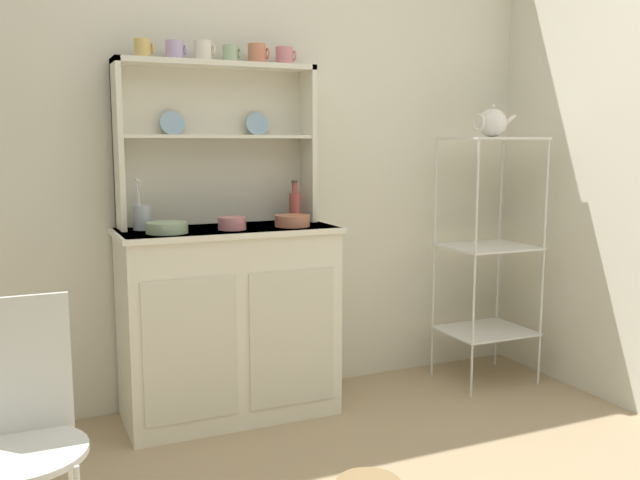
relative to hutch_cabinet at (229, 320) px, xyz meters
The scene contains 17 objects.
wall_back 0.85m from the hutch_cabinet, 60.02° to the left, with size 3.84×0.05×2.50m, color silver.
hutch_cabinet is the anchor object (origin of this frame).
hutch_shelf_unit 0.88m from the hutch_cabinet, 90.00° to the left, with size 0.92×0.18×0.75m.
bakers_rack 1.43m from the hutch_cabinet, ahead, with size 0.45×0.38×1.30m.
wire_chair 1.38m from the hutch_cabinet, 131.20° to the right, with size 0.36×0.36×0.85m.
cup_gold_0 1.27m from the hutch_cabinet, 159.63° to the left, with size 0.08×0.07×0.08m.
cup_lilac_1 1.24m from the hutch_cabinet, 147.16° to the left, with size 0.09×0.08×0.08m.
cup_cream_2 1.23m from the hutch_cabinet, 116.34° to the left, with size 0.09×0.08×0.09m.
cup_sage_3 1.22m from the hutch_cabinet, 61.34° to the left, with size 0.08×0.07×0.08m.
cup_terracotta_4 1.24m from the hutch_cabinet, 32.02° to the left, with size 0.10×0.08×0.09m.
cup_rose_5 1.27m from the hutch_cabinet, 20.24° to the left, with size 0.10×0.08×0.08m.
bowl_mixing_large 0.54m from the hutch_cabinet, 165.73° to the right, with size 0.18×0.18×0.05m, color #9EB78E.
bowl_floral_medium 0.46m from the hutch_cabinet, 90.00° to the right, with size 0.12×0.12×0.06m, color #D17A84.
bowl_cream_small 0.55m from the hutch_cabinet, 14.27° to the right, with size 0.16×0.16×0.05m, color #C67556.
jam_bottle 0.63m from the hutch_cabinet, 13.30° to the left, with size 0.06×0.06×0.20m.
utensil_jar 0.62m from the hutch_cabinet, 167.97° to the left, with size 0.08×0.08×0.23m.
porcelain_teapot 1.66m from the hutch_cabinet, ahead, with size 0.24×0.15×0.17m.
Camera 1 is at (-1.03, -1.64, 1.27)m, focal length 38.77 mm.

